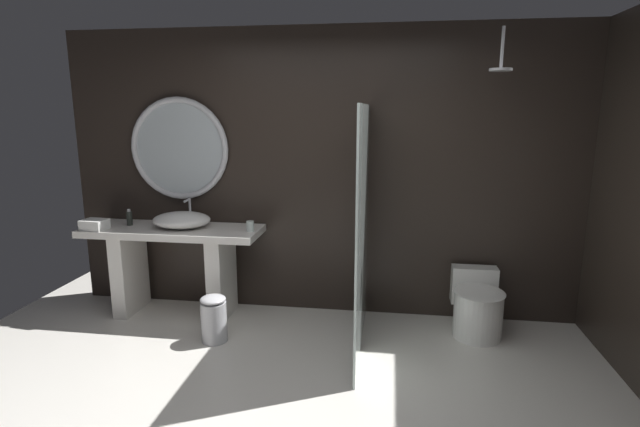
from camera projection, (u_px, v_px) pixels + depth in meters
The scene contains 11 objects.
back_wall_panel at pixel (323, 174), 4.48m from camera, with size 4.80×0.10×2.60m, color black.
vanity_counter at pixel (174, 259), 4.50m from camera, with size 1.62×0.54×0.83m.
vessel_sink at pixel (182, 220), 4.43m from camera, with size 0.53×0.43×0.24m.
tumbler_cup at pixel (250, 226), 4.30m from camera, with size 0.07×0.07×0.09m, color silver.
soap_dispenser at pixel (129, 218), 4.51m from camera, with size 0.05×0.05×0.15m.
round_wall_mirror at pixel (179, 149), 4.54m from camera, with size 0.95×0.06×0.95m.
shower_glass_panel at pixel (362, 230), 3.79m from camera, with size 0.02×1.35×1.92m, color silver.
rain_shower_head at pixel (501, 65), 3.73m from camera, with size 0.17×0.17×0.33m.
toilet at pixel (477, 307), 4.14m from camera, with size 0.42×0.58×0.53m.
waste_bin at pixel (214, 318), 4.01m from camera, with size 0.21×0.21×0.40m.
folded_hand_towel at pixel (95, 225), 4.36m from camera, with size 0.21×0.17×0.09m, color white.
Camera 1 is at (0.62, -2.51, 1.88)m, focal length 27.36 mm.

